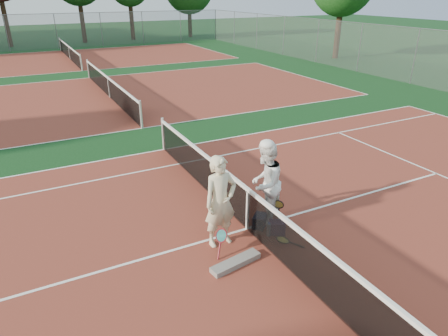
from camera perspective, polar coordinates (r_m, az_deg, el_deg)
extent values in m
plane|color=black|center=(9.06, 3.30, -8.66)|extent=(130.00, 130.00, 0.00)
cube|color=maroon|center=(9.06, 3.30, -8.65)|extent=(23.77, 10.97, 0.01)
cube|color=maroon|center=(20.98, -15.98, 9.68)|extent=(23.77, 10.97, 0.01)
cube|color=maroon|center=(34.10, -21.11, 14.29)|extent=(23.77, 10.97, 0.01)
imported|color=beige|center=(8.09, -0.51, -4.84)|extent=(0.75, 0.52, 1.97)
imported|color=white|center=(8.93, 5.93, -2.18)|extent=(1.19, 1.15, 1.93)
cube|color=#111833|center=(9.08, 5.10, -7.55)|extent=(0.44, 0.43, 0.29)
cube|color=#29102C|center=(8.89, 7.55, -8.42)|extent=(0.43, 0.40, 0.29)
cube|color=slate|center=(7.96, 1.69, -13.36)|extent=(1.10, 0.42, 0.11)
cylinder|color=#ABC7D9|center=(8.79, 6.40, -8.77)|extent=(0.09, 0.09, 0.30)
cylinder|color=#382314|center=(44.09, -28.82, 18.41)|extent=(0.44, 0.44, 5.32)
cylinder|color=#382314|center=(44.79, -19.68, 19.84)|extent=(0.44, 0.44, 5.19)
cylinder|color=#382314|center=(46.13, -13.09, 20.32)|extent=(0.44, 0.44, 4.66)
cylinder|color=#382314|center=(48.25, -4.93, 20.86)|extent=(0.44, 0.44, 4.51)
cylinder|color=#382314|center=(33.49, 16.03, 18.86)|extent=(0.44, 0.44, 4.71)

